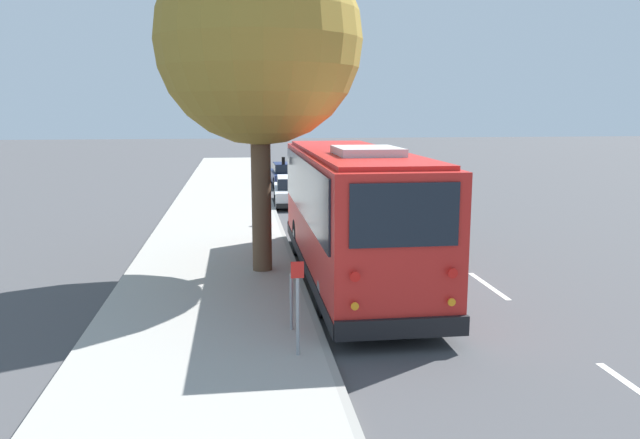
% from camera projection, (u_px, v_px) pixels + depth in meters
% --- Properties ---
extents(ground_plane, '(160.00, 160.00, 0.00)m').
position_uv_depth(ground_plane, '(366.00, 283.00, 15.51)').
color(ground_plane, '#474749').
extents(sidewalk_slab, '(80.00, 4.32, 0.15)m').
position_uv_depth(sidewalk_slab, '(208.00, 286.00, 15.00)').
color(sidewalk_slab, '#A3A099').
rests_on(sidewalk_slab, ground).
extents(curb_strip, '(80.00, 0.14, 0.15)m').
position_uv_depth(curb_strip, '(300.00, 283.00, 15.28)').
color(curb_strip, gray).
rests_on(curb_strip, ground).
extents(shuttle_bus, '(10.05, 2.66, 3.46)m').
position_uv_depth(shuttle_bus, '(352.00, 207.00, 15.52)').
color(shuttle_bus, red).
rests_on(shuttle_bus, ground).
extents(parked_sedan_white, '(4.56, 1.95, 1.28)m').
position_uv_depth(parked_sedan_white, '(294.00, 191.00, 28.35)').
color(parked_sedan_white, silver).
rests_on(parked_sedan_white, ground).
extents(parked_sedan_navy, '(4.55, 1.80, 1.29)m').
position_uv_depth(parked_sedan_navy, '(287.00, 175.00, 35.38)').
color(parked_sedan_navy, '#19234C').
rests_on(parked_sedan_navy, ground).
extents(street_tree, '(5.10, 5.10, 9.09)m').
position_uv_depth(street_tree, '(258.00, 27.00, 15.31)').
color(street_tree, brown).
rests_on(street_tree, sidewalk_slab).
extents(sign_post_near, '(0.06, 0.22, 1.63)m').
position_uv_depth(sign_post_near, '(298.00, 307.00, 10.45)').
color(sign_post_near, gray).
rests_on(sign_post_near, sidewalk_slab).
extents(sign_post_far, '(0.06, 0.06, 1.09)m').
position_uv_depth(sign_post_far, '(291.00, 301.00, 11.73)').
color(sign_post_far, gray).
rests_on(sign_post_far, sidewalk_slab).
extents(fire_hydrant, '(0.22, 0.22, 0.81)m').
position_uv_depth(fire_hydrant, '(267.00, 213.00, 22.58)').
color(fire_hydrant, red).
rests_on(fire_hydrant, sidewalk_slab).
extents(lane_stripe_mid, '(2.40, 0.14, 0.01)m').
position_uv_depth(lane_stripe_mid, '(488.00, 286.00, 15.29)').
color(lane_stripe_mid, silver).
rests_on(lane_stripe_mid, ground).
extents(lane_stripe_ahead, '(2.40, 0.14, 0.01)m').
position_uv_depth(lane_stripe_ahead, '(419.00, 237.00, 21.14)').
color(lane_stripe_ahead, silver).
rests_on(lane_stripe_ahead, ground).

